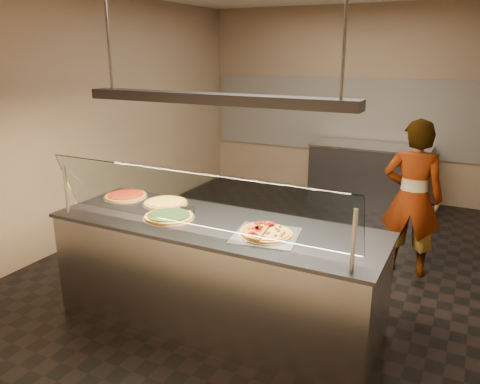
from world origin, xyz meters
The scene contains 19 objects.
ground centered at (0.00, 0.00, -0.01)m, with size 5.00×6.00×0.02m, color black.
wall_back centered at (0.00, 3.01, 1.50)m, with size 5.00×0.02×3.00m, color #9E8366.
wall_front centered at (0.00, -3.01, 1.50)m, with size 5.00×0.02×3.00m, color #9E8366.
wall_left centered at (-2.51, 0.00, 1.50)m, with size 0.02×6.00×3.00m, color #9E8366.
tile_band centered at (0.00, 2.98, 1.30)m, with size 4.90×0.02×1.20m, color silver.
serving_counter centered at (-0.06, -1.44, 0.47)m, with size 2.83×0.94×0.93m.
sneeze_guard centered at (-0.06, -1.78, 1.23)m, with size 2.59×0.18×0.54m.
perforated_tray centered at (0.43, -1.50, 0.94)m, with size 0.56×0.56×0.01m.
half_pizza_pepperoni centered at (0.34, -1.50, 0.96)m, with size 0.26×0.43×0.05m.
half_pizza_sausage centered at (0.53, -1.50, 0.96)m, with size 0.26×0.43×0.04m.
pizza_spinach centered at (-0.47, -1.52, 0.95)m, with size 0.45×0.45×0.03m.
pizza_cheese centered at (-0.72, -1.21, 0.94)m, with size 0.43×0.43×0.03m.
pizza_tomato centered at (-1.20, -1.21, 0.94)m, with size 0.43×0.43×0.03m.
pizza_spatula centered at (-0.50, -1.26, 0.96)m, with size 0.25×0.21×0.02m.
prep_table centered at (0.38, 2.55, 0.47)m, with size 1.76×0.74×0.93m.
worker centered at (1.28, 0.34, 0.83)m, with size 0.61×0.40×1.67m, color #27252B.
heat_lamp_housing centered at (-0.06, -1.44, 1.95)m, with size 2.30×0.18×0.08m, color #404046.
lamp_rod_left centered at (-1.06, -1.44, 2.50)m, with size 0.02×0.02×1.01m, color #B7B7BC.
lamp_rod_right centered at (0.94, -1.44, 2.50)m, with size 0.02×0.02×1.01m, color #B7B7BC.
Camera 1 is at (1.78, -4.60, 2.30)m, focal length 35.00 mm.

